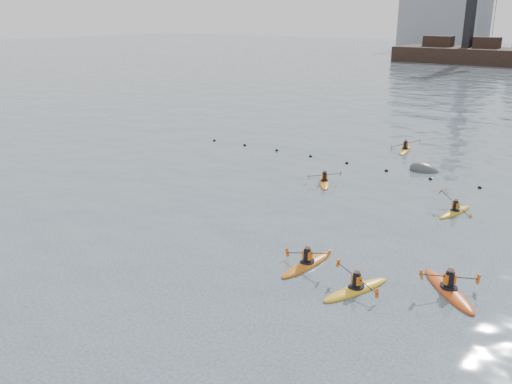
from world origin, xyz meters
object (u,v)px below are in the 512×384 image
kayaker_0 (307,263)px  mooring_buoy (424,171)px  kayaker_2 (324,182)px  kayaker_3 (455,211)px  kayaker_4 (448,289)px  kayaker_5 (405,150)px  kayaker_1 (356,289)px

kayaker_0 → mooring_buoy: 16.89m
kayaker_2 → kayaker_3: kayaker_3 is taller
kayaker_4 → kayaker_3: bearing=-119.5°
kayaker_4 → kayaker_5: kayaker_5 is taller
kayaker_1 → mooring_buoy: size_ratio=1.63×
kayaker_0 → kayaker_2: 11.69m
kayaker_0 → kayaker_4: (5.45, 1.23, 0.01)m
kayaker_0 → kayaker_2: size_ratio=1.15×
kayaker_4 → mooring_buoy: size_ratio=1.54×
kayaker_3 → mooring_buoy: kayaker_3 is taller
mooring_buoy → kayaker_4: bearing=-67.5°
kayaker_3 → kayaker_4: kayaker_3 is taller
kayaker_0 → kayaker_5: (-4.15, 21.35, -0.00)m
kayaker_5 → mooring_buoy: (3.12, -4.50, -0.10)m
kayaker_3 → kayaker_5: size_ratio=0.89×
kayaker_4 → mooring_buoy: bearing=-112.3°
kayaker_2 → kayaker_4: kayaker_4 is taller
kayaker_3 → kayaker_2: bearing=-171.4°
kayaker_1 → kayaker_3: size_ratio=1.11×
kayaker_1 → kayaker_2: bearing=143.9°
kayaker_4 → kayaker_2: bearing=-86.3°
kayaker_3 → mooring_buoy: (-4.08, 6.90, -0.09)m
kayaker_1 → kayaker_2: 13.66m
kayaker_2 → kayaker_4: (10.53, -9.29, 0.02)m
kayaker_0 → kayaker_4: 5.59m
kayaker_0 → kayaker_2: bearing=121.2°
kayaker_0 → kayaker_4: kayaker_0 is taller
kayaker_4 → mooring_buoy: 16.91m
kayaker_1 → kayaker_3: bearing=107.3°
kayaker_0 → mooring_buoy: size_ratio=1.67×
kayaker_1 → kayaker_4: 3.47m
kayaker_1 → kayaker_3: (0.44, 10.72, -0.01)m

